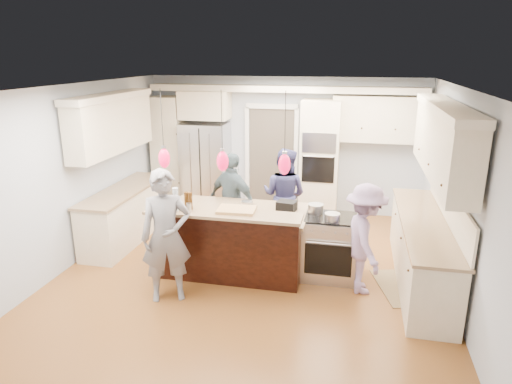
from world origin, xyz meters
TOP-DOWN VIEW (x-y plane):
  - ground_plane at (0.00, 0.00)m, footprint 6.00×6.00m
  - room_shell at (0.00, 0.00)m, footprint 5.54×6.04m
  - refrigerator at (-1.55, 2.64)m, footprint 0.90×0.70m
  - oven_column at (0.75, 2.67)m, footprint 0.72×0.69m
  - back_upper_cabinets at (-0.75, 2.76)m, footprint 5.30×0.61m
  - right_counter_run at (2.44, 0.30)m, footprint 0.64×3.10m
  - left_cabinets at (-2.44, 0.80)m, footprint 0.64×2.30m
  - kitchen_island at (-0.25, 0.07)m, footprint 2.10×1.46m
  - island_range at (1.16, 0.15)m, footprint 0.82×0.71m
  - pendant_lights at (-0.25, -0.51)m, footprint 1.75×0.15m
  - person_bar_end at (-0.90, -0.93)m, footprint 0.76×0.65m
  - person_far_left at (0.27, 1.35)m, footprint 0.92×0.80m
  - person_far_right at (-0.50, 0.85)m, footprint 1.02×0.77m
  - person_range_side at (1.60, -0.18)m, footprint 0.78×1.08m
  - floor_rug at (2.21, 0.01)m, footprint 0.98×1.22m
  - water_bottle at (-0.87, -0.62)m, footprint 0.08×0.08m
  - beer_bottle_a at (-0.78, -0.48)m, footprint 0.06×0.06m
  - beer_bottle_b at (-0.92, -0.54)m, footprint 0.08×0.08m
  - beer_bottle_c at (-0.71, -0.52)m, footprint 0.07×0.07m
  - drink_can at (-0.70, -0.61)m, footprint 0.08×0.08m
  - cutting_board at (-0.09, -0.47)m, footprint 0.51×0.38m
  - pot_large at (0.90, 0.26)m, footprint 0.22×0.22m
  - pot_small at (1.15, -0.01)m, footprint 0.21×0.21m

SIDE VIEW (x-z plane):
  - ground_plane at x=0.00m, z-range 0.00..0.00m
  - floor_rug at x=2.21m, z-range 0.00..0.01m
  - island_range at x=1.16m, z-range 0.00..0.92m
  - kitchen_island at x=-0.25m, z-range -0.08..1.04m
  - person_range_side at x=1.60m, z-range 0.00..1.51m
  - person_far_right at x=-0.50m, z-range 0.00..1.61m
  - person_far_left at x=0.27m, z-range 0.00..1.62m
  - person_bar_end at x=-0.90m, z-range 0.00..1.76m
  - refrigerator at x=-1.55m, z-range 0.00..1.80m
  - pot_small at x=1.15m, z-range 0.92..1.03m
  - pot_large at x=0.90m, z-range 0.92..1.05m
  - right_counter_run at x=2.44m, z-range -0.20..2.31m
  - left_cabinets at x=-2.44m, z-range -0.20..2.31m
  - cutting_board at x=-0.09m, z-range 1.12..1.16m
  - oven_column at x=0.75m, z-range 0.00..2.30m
  - drink_can at x=-0.70m, z-range 1.12..1.24m
  - beer_bottle_a at x=-0.78m, z-range 1.12..1.34m
  - beer_bottle_c at x=-0.71m, z-range 1.12..1.35m
  - beer_bottle_b at x=-0.92m, z-range 1.12..1.39m
  - water_bottle at x=-0.87m, z-range 1.12..1.44m
  - back_upper_cabinets at x=-0.75m, z-range 0.40..2.94m
  - pendant_lights at x=-0.25m, z-range 1.29..2.32m
  - room_shell at x=0.00m, z-range 0.46..3.18m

